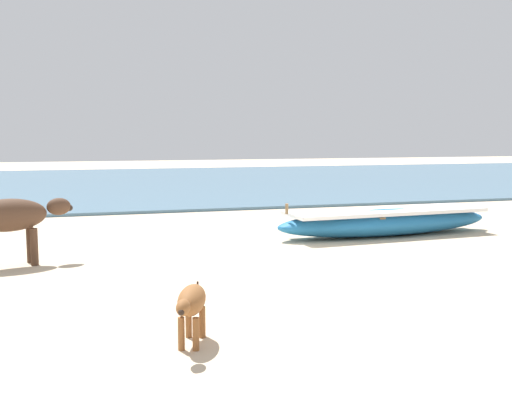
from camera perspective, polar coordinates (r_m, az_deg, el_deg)
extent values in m
plane|color=beige|center=(9.60, 5.88, -5.42)|extent=(80.00, 80.00, 0.00)
cube|color=slate|center=(26.16, -8.71, 2.40)|extent=(60.00, 20.00, 0.08)
ellipsoid|color=#1E669E|center=(12.70, 12.00, -1.30)|extent=(4.83, 1.40, 0.53)
cube|color=white|center=(12.67, 12.02, -0.29)|extent=(4.26, 1.34, 0.07)
cube|color=olive|center=(12.49, 10.63, -0.72)|extent=(0.18, 0.93, 0.04)
cylinder|color=olive|center=(11.63, 2.89, -0.08)|extent=(0.06, 0.06, 0.20)
ellipsoid|color=#4C3323|center=(10.16, -22.10, -0.63)|extent=(1.26, 0.78, 0.51)
ellipsoid|color=#4C3323|center=(10.32, -17.90, 0.13)|extent=(0.43, 0.33, 0.28)
sphere|color=#2D2119|center=(10.37, -16.99, 0.02)|extent=(0.13, 0.13, 0.11)
cylinder|color=#4C3323|center=(10.42, -20.28, -3.20)|extent=(0.12, 0.12, 0.59)
cylinder|color=#4C3323|center=(10.18, -19.95, -3.43)|extent=(0.12, 0.12, 0.59)
ellipsoid|color=brown|center=(6.04, -6.00, -8.51)|extent=(0.47, 0.69, 0.28)
ellipsoid|color=brown|center=(5.63, -6.80, -9.19)|extent=(0.19, 0.24, 0.15)
sphere|color=#2D2119|center=(5.54, -6.98, -9.63)|extent=(0.08, 0.08, 0.06)
cylinder|color=brown|center=(5.93, -5.62, -11.61)|extent=(0.06, 0.06, 0.32)
cylinder|color=brown|center=(5.96, -6.97, -11.55)|extent=(0.06, 0.06, 0.32)
cylinder|color=brown|center=(6.28, -5.02, -10.54)|extent=(0.06, 0.06, 0.32)
cylinder|color=brown|center=(6.31, -6.29, -10.49)|extent=(0.06, 0.06, 0.32)
cylinder|color=#2D2119|center=(6.37, -5.45, -7.97)|extent=(0.02, 0.02, 0.26)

